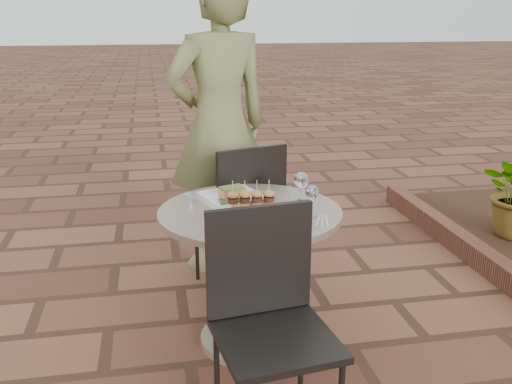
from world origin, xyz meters
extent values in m
plane|color=brown|center=(0.00, 0.00, 0.00)|extent=(60.00, 60.00, 0.00)
cylinder|color=gray|center=(-0.09, -0.26, 0.02)|extent=(0.52, 0.52, 0.04)
cylinder|color=gray|center=(-0.09, -0.26, 0.35)|extent=(0.08, 0.08, 0.70)
cylinder|color=gray|center=(-0.09, -0.26, 0.71)|extent=(0.90, 0.90, 0.03)
cube|color=black|center=(-0.06, 0.40, 0.45)|extent=(0.56, 0.56, 0.03)
cube|color=black|center=(0.01, 0.21, 0.70)|extent=(0.43, 0.17, 0.46)
cylinder|color=black|center=(0.06, 0.64, 0.22)|extent=(0.02, 0.02, 0.44)
cylinder|color=black|center=(-0.30, 0.52, 0.22)|extent=(0.02, 0.02, 0.44)
cylinder|color=black|center=(0.18, 0.28, 0.22)|extent=(0.02, 0.02, 0.44)
cylinder|color=black|center=(-0.18, 0.16, 0.22)|extent=(0.02, 0.02, 0.44)
cube|color=black|center=(-0.12, -0.98, 0.45)|extent=(0.50, 0.50, 0.03)
cube|color=black|center=(-0.14, -0.78, 0.70)|extent=(0.44, 0.09, 0.46)
cylinder|color=black|center=(-0.33, -0.82, 0.22)|extent=(0.02, 0.02, 0.44)
cylinder|color=black|center=(0.05, -0.77, 0.22)|extent=(0.02, 0.02, 0.44)
imported|color=brown|center=(-0.12, 0.73, 0.96)|extent=(0.80, 0.64, 1.93)
cube|color=silver|center=(-0.16, -0.11, 0.74)|extent=(0.36, 0.36, 0.01)
cube|color=#E98252|center=(-0.16, -0.11, 0.78)|extent=(0.14, 0.11, 0.04)
cube|color=#4F5D2A|center=(-0.16, -0.11, 0.80)|extent=(0.14, 0.11, 0.01)
cube|color=silver|center=(-0.08, -0.25, 0.74)|extent=(0.24, 0.24, 0.01)
cube|color=silver|center=(0.01, -0.41, 0.74)|extent=(0.28, 0.28, 0.01)
ellipsoid|color=#CF5590|center=(-0.03, -0.46, 0.75)|extent=(0.04, 0.03, 0.02)
cylinder|color=white|center=(0.18, -0.40, 0.73)|extent=(0.05, 0.05, 0.00)
cylinder|color=white|center=(0.18, -0.40, 0.77)|extent=(0.01, 0.01, 0.07)
ellipsoid|color=white|center=(0.18, -0.40, 0.84)|extent=(0.07, 0.07, 0.08)
cylinder|color=white|center=(0.18, -0.40, 0.84)|extent=(0.05, 0.05, 0.04)
cylinder|color=white|center=(0.19, -0.15, 0.73)|extent=(0.05, 0.05, 0.00)
cylinder|color=white|center=(0.19, -0.15, 0.77)|extent=(0.01, 0.01, 0.06)
ellipsoid|color=white|center=(0.19, -0.15, 0.84)|extent=(0.06, 0.06, 0.08)
cylinder|color=white|center=(0.19, -0.19, 0.73)|extent=(0.06, 0.06, 0.00)
cylinder|color=white|center=(0.19, -0.19, 0.77)|extent=(0.01, 0.01, 0.07)
ellipsoid|color=white|center=(0.19, -0.19, 0.85)|extent=(0.07, 0.07, 0.08)
cylinder|color=silver|center=(-0.37, -0.08, 0.75)|extent=(0.07, 0.07, 0.04)
cube|color=brown|center=(1.60, 0.30, 0.07)|extent=(0.12, 3.00, 0.15)
camera|label=1|loc=(-0.55, -2.85, 1.65)|focal=40.00mm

